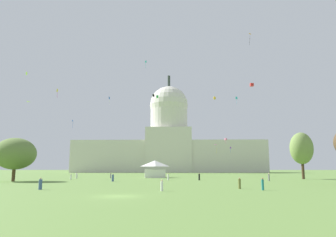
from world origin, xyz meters
TOP-DOWN VIEW (x-y plane):
  - ground_plane at (0.00, 0.00)m, footprint 800.00×800.00m
  - capitol_building at (1.14, 168.79)m, footprint 121.83×28.56m
  - event_tent at (-0.50, 63.22)m, footprint 7.17×6.57m
  - tree_west_far at (-30.34, 35.50)m, footprint 12.61×12.77m
  - tree_east_near at (40.62, 52.24)m, footprint 8.85×8.50m
  - person_white_deep_crowd at (4.36, 7.53)m, footprint 0.46×0.46m
  - person_white_near_tent at (-21.18, 46.84)m, footprint 0.52×0.52m
  - person_white_lawn_far_left at (4.20, 42.75)m, footprint 0.44×0.44m
  - person_denim_aisle_center at (-12.83, 9.82)m, footprint 0.63×0.63m
  - person_denim_near_tree_west at (-8.00, 36.01)m, footprint 0.50×0.50m
  - person_olive_mid_right at (15.49, 12.39)m, footprint 0.46×0.46m
  - person_teal_near_tree_east at (18.06, 9.51)m, footprint 0.33×0.33m
  - person_white_mid_left at (-21.98, 53.93)m, footprint 0.66×0.66m
  - person_grey_back_center at (-13.15, 57.85)m, footprint 0.35×0.35m
  - person_grey_front_left at (27.84, 40.19)m, footprint 0.47×0.47m
  - person_black_edge_east at (11.80, 43.25)m, footprint 0.53×0.53m
  - kite_blue_mid at (-37.58, 93.80)m, footprint 0.56×0.58m
  - kite_gold_mid at (23.92, 106.61)m, footprint 1.18×1.11m
  - kite_turquoise_high at (-8.28, 106.87)m, footprint 0.82×0.50m
  - kite_green_mid at (-2.23, 100.37)m, footprint 0.93×1.01m
  - kite_lime_mid at (-30.20, 37.63)m, footprint 0.57×0.46m
  - kite_yellow_mid at (-39.36, 79.98)m, footprint 0.37×1.18m
  - kite_cyan_high at (38.10, 127.11)m, footprint 1.24×1.18m
  - kite_pink_low at (25.13, 85.10)m, footprint 1.02×1.02m
  - kite_magenta_low at (26.05, 119.19)m, footprint 1.95×1.69m
  - kite_violet_low at (33.42, 122.98)m, footprint 0.89×0.85m
  - kite_black_mid at (-3.16, 90.20)m, footprint 0.84×0.68m
  - kite_red_mid at (28.43, 54.69)m, footprint 0.99×1.01m
  - kite_white_mid at (-38.44, 55.43)m, footprint 1.13×1.52m
  - kite_orange_high at (31.29, 67.39)m, footprint 1.28×1.37m
  - kite_blue_mid_b at (-21.41, 89.81)m, footprint 0.61×0.82m

SIDE VIEW (x-z plane):
  - ground_plane at x=0.00m, z-range 0.00..0.00m
  - person_white_near_tent at x=-21.18m, z-range -0.07..1.38m
  - person_white_deep_crowd at x=4.36m, z-range -0.06..1.43m
  - person_grey_back_center at x=-13.15m, z-range -0.06..1.47m
  - person_olive_mid_right at x=15.49m, z-range -0.07..1.54m
  - person_denim_aisle_center at x=-12.83m, z-range -0.09..1.57m
  - person_white_mid_left at x=-21.98m, z-range -0.08..1.59m
  - person_white_lawn_far_left at x=4.20m, z-range -0.07..1.62m
  - person_denim_near_tree_west at x=-8.00m, z-range -0.09..1.64m
  - person_teal_near_tree_east at x=18.06m, z-range -0.05..1.64m
  - person_black_edge_east at x=11.80m, z-range -0.07..1.69m
  - person_grey_front_left at x=27.84m, z-range -0.06..1.73m
  - event_tent at x=-0.50m, z-range 0.01..5.27m
  - tree_west_far at x=-30.34m, z-range 1.29..11.05m
  - tree_east_near at x=40.62m, z-range 1.94..14.62m
  - kite_violet_low at x=33.42m, z-range 11.58..14.24m
  - kite_magenta_low at x=26.05m, z-range 11.68..15.59m
  - kite_pink_low at x=25.13m, z-range 12.72..14.92m
  - capitol_building at x=1.14m, z-range -14.31..50.38m
  - kite_blue_mid at x=-37.58m, z-range 20.28..23.67m
  - kite_white_mid at x=-38.44m, z-range 21.90..22.23m
  - kite_lime_mid at x=-30.20m, z-range 25.36..26.10m
  - kite_red_mid at x=28.43m, z-range 26.58..27.55m
  - kite_blue_mid_b at x=-21.41m, z-range 29.24..32.83m
  - kite_yellow_mid at x=-39.36m, z-range 30.15..33.82m
  - kite_black_mid at x=-3.16m, z-range 30.06..34.07m
  - kite_green_mid at x=-2.23m, z-range 33.80..34.92m
  - kite_gold_mid at x=23.92m, z-range 34.24..35.64m
  - kite_cyan_high at x=38.10m, z-range 37.48..41.59m
  - kite_orange_high at x=31.29m, z-range 46.10..50.00m
  - kite_turquoise_high at x=-8.28m, z-range 50.55..54.39m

